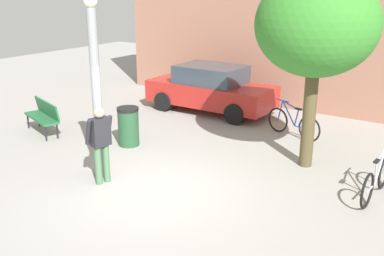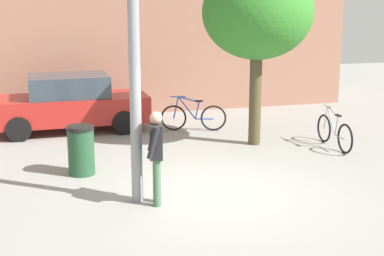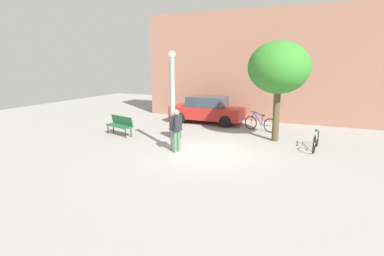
# 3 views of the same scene
# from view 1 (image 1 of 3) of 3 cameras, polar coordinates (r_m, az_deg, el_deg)

# --- Properties ---
(ground_plane) EXTENTS (36.00, 36.00, 0.00)m
(ground_plane) POSITION_cam_1_polar(r_m,az_deg,el_deg) (9.48, -4.57, -7.74)
(ground_plane) COLOR gray
(building_facade) EXTENTS (14.14, 2.00, 6.48)m
(building_facade) POSITION_cam_1_polar(r_m,az_deg,el_deg) (16.07, 15.15, 14.23)
(building_facade) COLOR #9E6B56
(building_facade) RESTS_ON ground_plane
(lamppost) EXTENTS (0.28, 0.28, 3.89)m
(lamppost) POSITION_cam_1_polar(r_m,az_deg,el_deg) (9.68, -12.06, 5.43)
(lamppost) COLOR gray
(lamppost) RESTS_ON ground_plane
(person_by_lamppost) EXTENTS (0.38, 0.63, 1.67)m
(person_by_lamppost) POSITION_cam_1_polar(r_m,az_deg,el_deg) (9.59, -11.48, -1.51)
(person_by_lamppost) COLOR #47704C
(person_by_lamppost) RESTS_ON ground_plane
(park_bench) EXTENTS (1.67, 0.94, 0.92)m
(park_bench) POSITION_cam_1_polar(r_m,az_deg,el_deg) (13.44, -18.24, 1.66)
(park_bench) COLOR #236038
(park_bench) RESTS_ON ground_plane
(plaza_tree) EXTENTS (2.65, 2.65, 4.37)m
(plaza_tree) POSITION_cam_1_polar(r_m,az_deg,el_deg) (10.22, 15.48, 12.35)
(plaza_tree) COLOR #4D4128
(plaza_tree) RESTS_ON ground_plane
(bicycle_silver) EXTENTS (0.14, 1.81, 0.97)m
(bicycle_silver) POSITION_cam_1_polar(r_m,az_deg,el_deg) (9.67, 22.28, -6.07)
(bicycle_silver) COLOR black
(bicycle_silver) RESTS_ON ground_plane
(bicycle_blue) EXTENTS (1.75, 0.57, 0.97)m
(bicycle_blue) POSITION_cam_1_polar(r_m,az_deg,el_deg) (12.80, 12.65, 0.58)
(bicycle_blue) COLOR black
(bicycle_blue) RESTS_ON ground_plane
(parked_car_red) EXTENTS (4.21, 1.85, 1.55)m
(parked_car_red) POSITION_cam_1_polar(r_m,az_deg,el_deg) (14.90, 2.39, 4.98)
(parked_car_red) COLOR #AD231E
(parked_car_red) RESTS_ON ground_plane
(trash_bin) EXTENTS (0.57, 0.57, 1.03)m
(trash_bin) POSITION_cam_1_polar(r_m,az_deg,el_deg) (11.90, -8.05, 0.21)
(trash_bin) COLOR #234C2D
(trash_bin) RESTS_ON ground_plane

